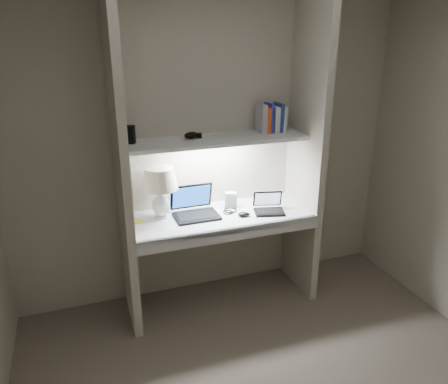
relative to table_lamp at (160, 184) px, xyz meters
name	(u,v)px	position (x,y,z in m)	size (l,w,h in m)	color
back_wall	(209,147)	(0.45, 0.17, 0.21)	(3.20, 0.01, 2.50)	beige
alcove_panel_left	(121,165)	(-0.28, -0.10, 0.21)	(0.06, 0.55, 2.50)	beige
alcove_panel_right	(307,148)	(1.18, -0.10, 0.21)	(0.06, 0.55, 2.50)	beige
desk	(220,217)	(0.45, -0.10, -0.29)	(1.40, 0.55, 0.04)	white
desk_apron	(232,234)	(0.45, -0.36, -0.32)	(1.46, 0.03, 0.10)	silver
shelf	(216,140)	(0.45, -0.01, 0.31)	(1.40, 0.36, 0.03)	silver
strip_light	(216,143)	(0.45, -0.01, 0.29)	(0.60, 0.04, 0.01)	white
table_lamp	(160,184)	(0.00, 0.00, 0.00)	(0.27, 0.27, 0.40)	white
laptop_main	(195,209)	(0.26, -0.03, -0.22)	(0.34, 0.30, 0.23)	black
laptop_netbook	(269,207)	(0.83, -0.16, -0.24)	(0.27, 0.25, 0.15)	black
speaker	(231,200)	(0.58, 0.01, -0.21)	(0.09, 0.07, 0.13)	silver
mouse	(244,214)	(0.61, -0.19, -0.25)	(0.10, 0.06, 0.04)	black
cable_coil	(230,210)	(0.55, -0.06, -0.27)	(0.10, 0.10, 0.01)	black
sticky_note	(137,222)	(-0.19, -0.02, -0.27)	(0.08, 0.08, 0.00)	#EBFF35
book_row	(271,118)	(0.93, 0.06, 0.43)	(0.21, 0.15, 0.23)	white
shelf_box	(129,135)	(-0.19, 0.04, 0.39)	(0.08, 0.05, 0.13)	black
shelf_gadget	(191,135)	(0.27, 0.04, 0.35)	(0.12, 0.08, 0.05)	black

